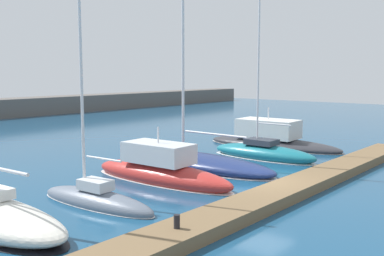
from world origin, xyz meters
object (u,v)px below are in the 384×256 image
at_px(motorboat_red_third, 160,171).
at_px(dock_bollard, 177,221).
at_px(sailboat_teal_fifth, 263,152).
at_px(sailboat_navy_fourth, 197,160).
at_px(motorboat_charcoal_sixth, 271,140).
at_px(sailboat_slate_second, 96,200).

relative_size(motorboat_red_third, dock_bollard, 19.34).
bearing_deg(motorboat_red_third, sailboat_teal_fifth, -98.03).
relative_size(motorboat_red_third, sailboat_navy_fourth, 0.40).
relative_size(motorboat_red_third, motorboat_charcoal_sixth, 0.82).
relative_size(sailboat_slate_second, motorboat_red_third, 1.14).
xyz_separation_m(sailboat_navy_fourth, dock_bollard, (-9.27, -6.83, 0.30)).
height_order(sailboat_slate_second, motorboat_red_third, sailboat_slate_second).
distance_m(motorboat_charcoal_sixth, dock_bollard, 19.62).
bearing_deg(motorboat_red_third, sailboat_navy_fourth, -81.40).
height_order(motorboat_red_third, sailboat_teal_fifth, sailboat_teal_fifth).
bearing_deg(sailboat_teal_fifth, dock_bollard, 109.78).
xyz_separation_m(sailboat_slate_second, motorboat_charcoal_sixth, (17.28, 2.03, 0.28)).
distance_m(motorboat_red_third, dock_bollard, 8.19).
distance_m(sailboat_navy_fourth, sailboat_teal_fifth, 4.92).
distance_m(sailboat_slate_second, motorboat_charcoal_sixth, 17.40).
bearing_deg(motorboat_red_third, motorboat_charcoal_sixth, -87.48).
bearing_deg(sailboat_navy_fourth, sailboat_teal_fifth, -108.26).
xyz_separation_m(motorboat_charcoal_sixth, dock_bollard, (-18.23, -7.26, 0.20)).
bearing_deg(sailboat_teal_fifth, motorboat_red_third, 83.80).
height_order(sailboat_teal_fifth, dock_bollard, sailboat_teal_fifth).
bearing_deg(sailboat_navy_fourth, motorboat_red_third, 101.25).
bearing_deg(motorboat_charcoal_sixth, dock_bollard, 108.90).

